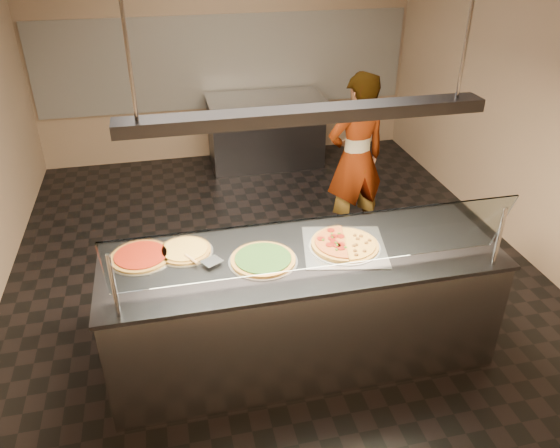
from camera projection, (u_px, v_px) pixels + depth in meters
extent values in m
cube|color=black|center=(275.00, 270.00, 5.31)|extent=(5.00, 6.00, 0.02)
cube|color=#9B7F64|center=(225.00, 46.00, 7.11)|extent=(5.00, 0.02, 3.00)
cube|color=#9B7F64|center=(447.00, 386.00, 2.01)|extent=(5.00, 0.02, 3.00)
cube|color=#9B7F64|center=(539.00, 101.00, 5.04)|extent=(0.02, 6.00, 3.00)
cube|color=silver|center=(226.00, 62.00, 7.18)|extent=(4.90, 0.02, 1.20)
cube|color=#B7B7BC|center=(301.00, 309.00, 4.06)|extent=(2.78, 0.90, 0.90)
cube|color=#313136|center=(303.00, 257.00, 3.83)|extent=(2.82, 0.94, 0.03)
cylinder|color=#B7B7BC|center=(114.00, 286.00, 3.14)|extent=(0.03, 0.03, 0.44)
cylinder|color=#B7B7BC|center=(499.00, 237.00, 3.62)|extent=(0.03, 0.03, 0.44)
cube|color=white|center=(318.00, 244.00, 3.39)|extent=(2.58, 0.18, 0.47)
cube|color=silver|center=(344.00, 247.00, 3.91)|extent=(0.69, 0.69, 0.01)
cylinder|color=silver|center=(344.00, 246.00, 3.91)|extent=(0.51, 0.51, 0.01)
cylinder|color=#5C0F08|center=(341.00, 235.00, 3.94)|extent=(0.06, 0.06, 0.01)
cylinder|color=#5C0F08|center=(331.00, 230.00, 4.02)|extent=(0.06, 0.06, 0.01)
cylinder|color=#5C0F08|center=(334.00, 236.00, 3.94)|extent=(0.06, 0.06, 0.01)
cylinder|color=#5C0F08|center=(331.00, 238.00, 3.92)|extent=(0.06, 0.06, 0.01)
cylinder|color=#5C0F08|center=(321.00, 238.00, 3.92)|extent=(0.06, 0.06, 0.01)
cylinder|color=#5C0F08|center=(334.00, 241.00, 3.87)|extent=(0.06, 0.06, 0.01)
cylinder|color=#5C0F08|center=(329.00, 244.00, 3.84)|extent=(0.06, 0.06, 0.01)
cylinder|color=#5C0F08|center=(337.00, 245.00, 3.84)|extent=(0.06, 0.06, 0.01)
cylinder|color=#5C0F08|center=(341.00, 244.00, 3.85)|extent=(0.06, 0.06, 0.01)
cylinder|color=#5C0F08|center=(341.00, 247.00, 3.81)|extent=(0.06, 0.06, 0.01)
cube|color=#19590F|center=(339.00, 233.00, 3.97)|extent=(0.02, 0.02, 0.01)
cube|color=#19590F|center=(331.00, 233.00, 3.97)|extent=(0.02, 0.02, 0.01)
cube|color=#19590F|center=(332.00, 237.00, 3.92)|extent=(0.02, 0.02, 0.01)
cube|color=#19590F|center=(323.00, 239.00, 3.90)|extent=(0.02, 0.02, 0.01)
cube|color=#19590F|center=(336.00, 242.00, 3.86)|extent=(0.02, 0.02, 0.01)
cube|color=#19590F|center=(337.00, 245.00, 3.83)|extent=(0.02, 0.02, 0.01)
cube|color=#19590F|center=(336.00, 249.00, 3.78)|extent=(0.01, 0.02, 0.01)
cube|color=#19590F|center=(345.00, 247.00, 3.81)|extent=(0.02, 0.02, 0.01)
sphere|color=#513014|center=(356.00, 254.00, 3.76)|extent=(0.03, 0.03, 0.03)
sphere|color=#513014|center=(355.00, 250.00, 3.81)|extent=(0.03, 0.03, 0.03)
sphere|color=#513014|center=(364.00, 251.00, 3.80)|extent=(0.03, 0.03, 0.03)
sphere|color=#513014|center=(354.00, 245.00, 3.86)|extent=(0.03, 0.03, 0.03)
sphere|color=#513014|center=(356.00, 244.00, 3.87)|extent=(0.03, 0.03, 0.03)
sphere|color=#513014|center=(366.00, 242.00, 3.90)|extent=(0.03, 0.03, 0.03)
sphere|color=#513014|center=(369.00, 240.00, 3.93)|extent=(0.03, 0.03, 0.03)
sphere|color=#513014|center=(358.00, 239.00, 3.94)|extent=(0.03, 0.03, 0.03)
sphere|color=#513014|center=(361.00, 236.00, 3.98)|extent=(0.03, 0.03, 0.03)
sphere|color=#513014|center=(355.00, 235.00, 3.99)|extent=(0.03, 0.03, 0.03)
cylinder|color=silver|center=(263.00, 261.00, 3.76)|extent=(0.48, 0.48, 0.01)
cylinder|color=brown|center=(263.00, 259.00, 3.75)|extent=(0.45, 0.45, 0.02)
cylinder|color=black|center=(263.00, 257.00, 3.74)|extent=(0.39, 0.39, 0.01)
cylinder|color=silver|center=(185.00, 251.00, 3.86)|extent=(0.40, 0.40, 0.01)
cylinder|color=brown|center=(185.00, 250.00, 3.86)|extent=(0.37, 0.37, 0.02)
cylinder|color=gold|center=(185.00, 248.00, 3.85)|extent=(0.32, 0.32, 0.01)
cylinder|color=silver|center=(141.00, 257.00, 3.80)|extent=(0.45, 0.45, 0.01)
cylinder|color=brown|center=(141.00, 256.00, 3.79)|extent=(0.42, 0.42, 0.02)
cylinder|color=maroon|center=(141.00, 254.00, 3.79)|extent=(0.36, 0.36, 0.01)
cube|color=#B7B7BC|center=(212.00, 260.00, 3.71)|extent=(0.17, 0.16, 0.00)
cylinder|color=tan|center=(191.00, 259.00, 3.73)|extent=(0.09, 0.13, 0.02)
cube|color=#313136|center=(266.00, 132.00, 7.32)|extent=(1.48, 0.70, 0.90)
cube|color=#B7B7BC|center=(265.00, 98.00, 7.09)|extent=(1.52, 0.74, 0.03)
imported|color=#23222B|center=(356.00, 159.00, 5.45)|extent=(0.70, 0.53, 1.75)
cube|color=#313136|center=(306.00, 115.00, 3.32)|extent=(2.30, 0.18, 0.08)
cylinder|color=#B7B7BC|center=(124.00, 28.00, 2.85)|extent=(0.02, 0.02, 1.01)
cylinder|color=#B7B7BC|center=(471.00, 14.00, 3.24)|extent=(0.02, 0.02, 1.01)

